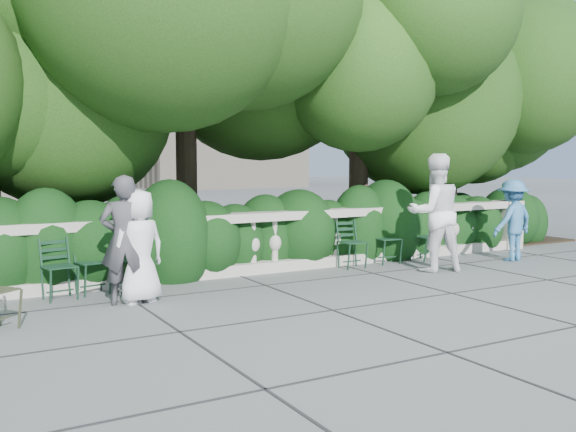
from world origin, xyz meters
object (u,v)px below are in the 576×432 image
chair_e (391,265)px  chair_weathered (6,332)px  person_woman_grey (124,240)px  person_older_blue (513,220)px  chair_d (357,269)px  chair_c (129,293)px  person_businessman (139,246)px  person_casual_man (435,213)px  chair_b (64,302)px  chair_a (98,296)px  chair_f (429,261)px

chair_e → chair_weathered: bearing=-161.9°
chair_e → chair_weathered: 6.60m
person_woman_grey → person_older_blue: 7.17m
chair_d → chair_weathered: same height
chair_c → person_businessman: 1.01m
person_casual_man → chair_e: bearing=-57.9°
chair_weathered → chair_e: bearing=-25.5°
chair_b → person_casual_man: (5.84, -0.66, 0.98)m
chair_a → person_woman_grey: person_woman_grey is taller
chair_b → person_businessman: person_businessman is taller
chair_f → person_casual_man: bearing=-146.2°
person_woman_grey → person_casual_man: (5.18, -0.12, 0.14)m
chair_c → chair_d: 3.90m
person_casual_man → person_older_blue: bearing=-160.7°
chair_b → chair_d: bearing=-7.4°
chair_e → person_older_blue: (2.23, -0.72, 0.75)m
person_businessman → person_casual_man: size_ratio=0.76×
chair_a → chair_d: same height
chair_b → person_businessman: bearing=-41.4°
person_older_blue → person_woman_grey: bearing=-6.0°
chair_d → chair_weathered: (-5.64, -1.34, 0.00)m
chair_c → chair_d: bearing=15.0°
person_businessman → chair_weathered: bearing=9.9°
chair_e → person_businessman: (-4.76, -0.71, 0.74)m
chair_c → person_woman_grey: person_woman_grey is taller
chair_weathered → person_casual_man: size_ratio=0.43×
chair_b → chair_e: bearing=-6.9°
chair_e → chair_a: bearing=-174.2°
person_woman_grey → chair_d: bearing=-155.8°
person_woman_grey → chair_e: bearing=-156.4°
chair_a → person_casual_man: 5.52m
chair_b → chair_d: (4.80, 0.09, 0.00)m
chair_d → chair_f: same height
chair_e → chair_f: size_ratio=1.00×
person_woman_grey → person_casual_man: person_casual_man is taller
chair_f → chair_d: bearing=163.0°
chair_b → chair_e: same height
chair_b → chair_weathered: 1.50m
chair_b → person_woman_grey: size_ratio=0.50×
chair_d → chair_f: (1.65, 0.03, 0.00)m
chair_b → chair_f: size_ratio=1.00×
chair_c → chair_e: size_ratio=1.00×
chair_weathered → person_casual_man: bearing=-32.8°
chair_weathered → person_older_blue: (8.68, 0.68, 0.75)m
chair_f → chair_e: bearing=159.4°
chair_weathered → person_casual_man: (6.68, 0.58, 0.98)m
chair_f → person_businessman: bearing=168.8°
chair_c → person_woman_grey: (-0.24, -0.68, 0.84)m
chair_b → chair_f: same height
chair_c → person_older_blue: bearing=9.8°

